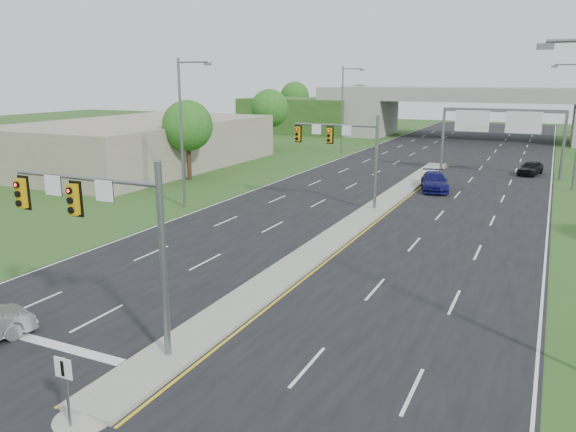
% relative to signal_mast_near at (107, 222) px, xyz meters
% --- Properties ---
extents(ground, '(240.00, 240.00, 0.00)m').
position_rel_signal_mast_near_xyz_m(ground, '(2.26, 0.07, -4.73)').
color(ground, '#294D1B').
rests_on(ground, ground).
extents(road, '(24.00, 160.00, 0.02)m').
position_rel_signal_mast_near_xyz_m(road, '(2.26, 35.07, -4.72)').
color(road, black).
rests_on(road, ground).
extents(median, '(2.00, 54.00, 0.16)m').
position_rel_signal_mast_near_xyz_m(median, '(2.26, 23.07, -4.63)').
color(median, gray).
rests_on(median, road).
extents(median_nose, '(2.00, 2.00, 0.16)m').
position_rel_signal_mast_near_xyz_m(median_nose, '(2.26, -3.93, -4.63)').
color(median_nose, gray).
rests_on(median_nose, road).
extents(lane_markings, '(23.72, 160.00, 0.01)m').
position_rel_signal_mast_near_xyz_m(lane_markings, '(1.66, 28.99, -4.70)').
color(lane_markings, gold).
rests_on(lane_markings, road).
extents(signal_mast_near, '(6.62, 0.60, 7.00)m').
position_rel_signal_mast_near_xyz_m(signal_mast_near, '(0.00, 0.00, 0.00)').
color(signal_mast_near, slate).
rests_on(signal_mast_near, ground).
extents(signal_mast_far, '(6.62, 0.60, 7.00)m').
position_rel_signal_mast_near_xyz_m(signal_mast_far, '(0.00, 25.00, 0.00)').
color(signal_mast_far, slate).
rests_on(signal_mast_far, ground).
extents(keep_right_sign, '(0.60, 0.13, 2.20)m').
position_rel_signal_mast_near_xyz_m(keep_right_sign, '(2.26, -4.45, -3.21)').
color(keep_right_sign, slate).
rests_on(keep_right_sign, ground).
extents(sign_gantry, '(11.58, 0.44, 6.67)m').
position_rel_signal_mast_near_xyz_m(sign_gantry, '(8.95, 44.99, 0.51)').
color(sign_gantry, slate).
rests_on(sign_gantry, ground).
extents(overpass, '(80.00, 14.00, 8.10)m').
position_rel_signal_mast_near_xyz_m(overpass, '(2.26, 80.07, -1.17)').
color(overpass, gray).
rests_on(overpass, ground).
extents(lightpole_l_mid, '(2.85, 0.25, 11.00)m').
position_rel_signal_mast_near_xyz_m(lightpole_l_mid, '(-11.03, 20.07, 1.38)').
color(lightpole_l_mid, slate).
rests_on(lightpole_l_mid, ground).
extents(lightpole_l_far, '(2.85, 0.25, 11.00)m').
position_rel_signal_mast_near_xyz_m(lightpole_l_far, '(-11.03, 55.07, 1.38)').
color(lightpole_l_far, slate).
rests_on(lightpole_l_far, ground).
extents(tree_l_near, '(4.80, 4.80, 7.60)m').
position_rel_signal_mast_near_xyz_m(tree_l_near, '(-17.74, 30.07, 0.45)').
color(tree_l_near, '#382316').
rests_on(tree_l_near, ground).
extents(tree_l_mid, '(5.20, 5.20, 8.12)m').
position_rel_signal_mast_near_xyz_m(tree_l_mid, '(-21.74, 55.07, 0.78)').
color(tree_l_mid, '#382316').
rests_on(tree_l_mid, ground).
extents(tree_back_a, '(6.00, 6.00, 8.85)m').
position_rel_signal_mast_near_xyz_m(tree_back_a, '(-35.74, 94.07, 1.11)').
color(tree_back_a, '#382316').
rests_on(tree_back_a, ground).
extents(tree_back_b, '(5.60, 5.60, 8.32)m').
position_rel_signal_mast_near_xyz_m(tree_back_b, '(-21.74, 94.07, 0.78)').
color(tree_back_b, '#382316').
rests_on(tree_back_b, ground).
extents(commercial_building, '(18.00, 30.00, 5.00)m').
position_rel_signal_mast_near_xyz_m(commercial_building, '(-27.74, 35.07, -2.23)').
color(commercial_building, gray).
rests_on(commercial_building, ground).
extents(car_far_b, '(3.47, 5.75, 1.56)m').
position_rel_signal_mast_near_xyz_m(car_far_b, '(4.78, 34.77, -3.93)').
color(car_far_b, '#0D0C4C').
rests_on(car_far_b, road).
extents(car_far_c, '(2.63, 4.45, 1.42)m').
position_rel_signal_mast_near_xyz_m(car_far_c, '(12.04, 47.07, -4.00)').
color(car_far_c, black).
rests_on(car_far_c, road).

